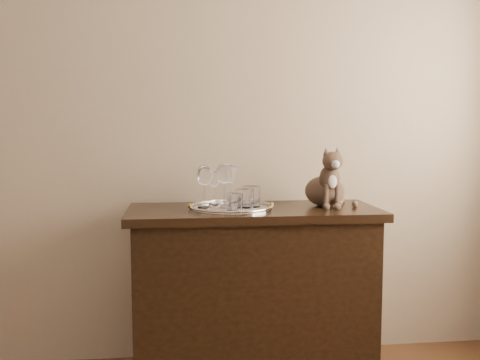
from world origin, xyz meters
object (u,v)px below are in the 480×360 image
object	(u,v)px
wine_glass_c	(204,187)
tumbler_a	(245,199)
wine_glass_a	(214,188)
wine_glass_b	(230,185)
tumbler_c	(251,196)
wine_glass_d	(224,185)
tumbler_b	(235,202)
cat	(325,176)
tray	(231,208)
sideboard	(253,294)

from	to	relation	value
wine_glass_c	tumbler_a	world-z (taller)	wine_glass_c
wine_glass_a	tumbler_a	size ratio (longest dim) A/B	1.77
wine_glass_b	tumbler_c	size ratio (longest dim) A/B	1.96
wine_glass_a	wine_glass_d	world-z (taller)	wine_glass_d
wine_glass_d	tumbler_c	bearing A→B (deg)	-5.00
wine_glass_a	tumbler_a	distance (m)	0.22
wine_glass_a	tumbler_b	xyz separation A→B (m)	(0.08, -0.20, -0.04)
tumbler_a	cat	size ratio (longest dim) A/B	0.32
tumbler_c	wine_glass_a	bearing A→B (deg)	154.32
tray	tumbler_c	xyz separation A→B (m)	(0.09, 0.01, 0.05)
wine_glass_b	wine_glass_d	xyz separation A→B (m)	(-0.04, -0.09, 0.01)
wine_glass_a	wine_glass_d	bearing A→B (deg)	-58.73
wine_glass_c	tumbler_b	bearing A→B (deg)	-41.44
wine_glass_d	tumbler_c	size ratio (longest dim) A/B	2.12
sideboard	wine_glass_d	distance (m)	0.56
wine_glass_d	tumbler_a	size ratio (longest dim) A/B	2.22
sideboard	wine_glass_a	xyz separation A→B (m)	(-0.18, 0.08, 0.52)
tumbler_c	wine_glass_b	bearing A→B (deg)	130.90
wine_glass_b	tumbler_c	world-z (taller)	wine_glass_b
wine_glass_a	cat	distance (m)	0.55
sideboard	wine_glass_d	xyz separation A→B (m)	(-0.14, 0.01, 0.54)
wine_glass_d	cat	distance (m)	0.50
wine_glass_c	wine_glass_a	bearing A→B (deg)	58.36
wine_glass_a	tumbler_a	xyz separation A→B (m)	(0.13, -0.17, -0.04)
wine_glass_b	tumbler_a	bearing A→B (deg)	-75.76
tray	wine_glass_b	xyz separation A→B (m)	(0.00, 0.11, 0.10)
wine_glass_a	cat	world-z (taller)	cat
tray	wine_glass_d	bearing A→B (deg)	152.79
tray	tumbler_a	world-z (taller)	tumbler_a
wine_glass_a	wine_glass_d	distance (m)	0.09
wine_glass_c	tumbler_a	size ratio (longest dim) A/B	2.12
wine_glass_d	tumbler_a	world-z (taller)	wine_glass_d
wine_glass_b	tumbler_c	distance (m)	0.14
wine_glass_a	wine_glass_b	bearing A→B (deg)	14.70
tumbler_b	cat	distance (m)	0.50
wine_glass_c	tumbler_a	distance (m)	0.21
tumbler_c	cat	world-z (taller)	cat
wine_glass_d	cat	bearing A→B (deg)	3.42
tray	wine_glass_a	xyz separation A→B (m)	(-0.08, 0.09, 0.09)
tray	tumbler_c	world-z (taller)	tumbler_c
wine_glass_d	wine_glass_b	bearing A→B (deg)	67.56
tumbler_a	sideboard	bearing A→B (deg)	59.14
cat	tray	bearing A→B (deg)	-176.70
sideboard	tray	world-z (taller)	tray
tumbler_b	tumbler_a	bearing A→B (deg)	34.86
tumbler_a	tumbler_b	distance (m)	0.06
wine_glass_d	tumbler_b	bearing A→B (deg)	-73.93
wine_glass_b	wine_glass_c	xyz separation A→B (m)	(-0.13, -0.11, 0.00)
tray	wine_glass_c	xyz separation A→B (m)	(-0.13, 0.00, 0.10)
wine_glass_b	wine_glass_a	bearing A→B (deg)	-165.30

